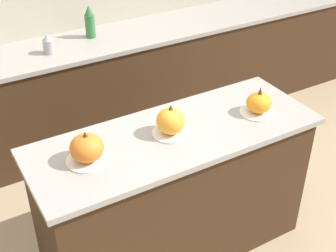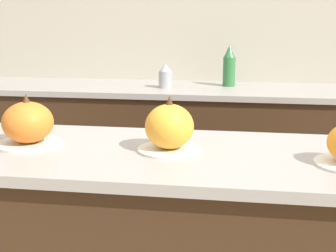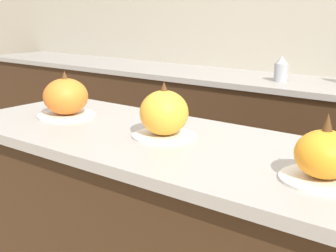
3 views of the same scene
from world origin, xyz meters
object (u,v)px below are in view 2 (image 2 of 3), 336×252
(pumpkin_cake_center, at_px, (169,128))
(bottle_tall, at_px, (229,66))
(pumpkin_cake_left, at_px, (28,124))
(bottle_short, at_px, (165,76))

(pumpkin_cake_center, height_order, bottle_tall, bottle_tall)
(pumpkin_cake_left, bearing_deg, pumpkin_cake_center, 0.07)
(pumpkin_cake_center, distance_m, bottle_tall, 1.56)
(pumpkin_cake_left, distance_m, bottle_short, 1.43)
(bottle_tall, distance_m, bottle_short, 0.42)
(bottle_tall, height_order, bottle_short, bottle_tall)
(pumpkin_cake_left, relative_size, bottle_short, 1.51)
(bottle_tall, bearing_deg, bottle_short, -160.76)
(pumpkin_cake_center, relative_size, bottle_short, 1.41)
(pumpkin_cake_center, relative_size, bottle_tall, 0.80)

